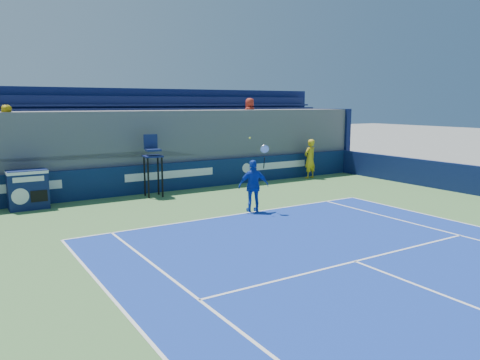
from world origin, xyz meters
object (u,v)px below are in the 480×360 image
ball_person (310,159)px  umpire_chair (153,159)px  match_clock (28,189)px  tennis_player (254,186)px

ball_person → umpire_chair: (-8.31, -0.22, 0.55)m
umpire_chair → match_clock: bearing=177.6°
tennis_player → umpire_chair: bearing=113.3°
umpire_chair → tennis_player: 4.80m
ball_person → umpire_chair: umpire_chair is taller
ball_person → match_clock: 12.89m
ball_person → match_clock: (-12.89, -0.03, -0.24)m
ball_person → tennis_player: (-6.42, -4.59, -0.07)m
ball_person → tennis_player: bearing=26.3°
ball_person → umpire_chair: 8.33m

